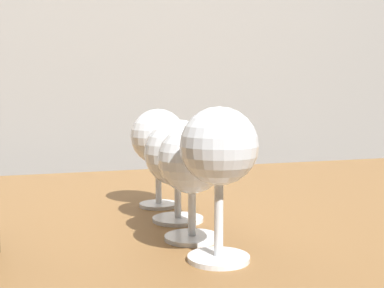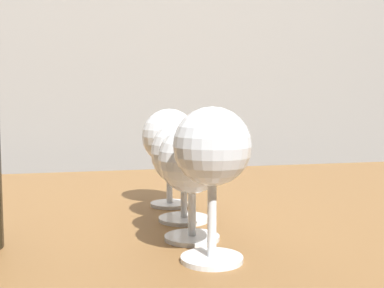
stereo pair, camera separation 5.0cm
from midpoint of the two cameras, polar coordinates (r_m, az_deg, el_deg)
dining_table at (r=0.77m, az=-3.72°, el=-13.89°), size 1.46×0.76×0.74m
wine_glass_chardonnay at (r=0.48m, az=0.14°, el=-0.66°), size 0.08×0.08×0.15m
wine_glass_port at (r=0.55m, az=-2.62°, el=-2.25°), size 0.08×0.08×0.13m
wine_glass_rose at (r=0.64m, az=-3.92°, el=-1.25°), size 0.09×0.09×0.13m
wine_glass_pinot at (r=0.72m, az=-5.83°, el=0.66°), size 0.08×0.08×0.14m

